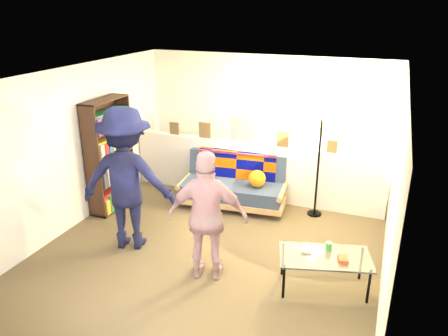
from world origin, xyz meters
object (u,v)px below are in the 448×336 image
futon_sofa (235,185)px  person_left (127,179)px  bookshelf (110,158)px  floor_lamp (321,145)px  person_right (208,217)px  coffee_table (326,258)px

futon_sofa → person_left: 2.10m
futon_sofa → bookshelf: bookshelf is taller
floor_lamp → person_right: (-0.95, -2.22, -0.35)m
coffee_table → futon_sofa: bearing=134.9°
coffee_table → person_left: 2.78m
floor_lamp → person_right: bearing=-113.2°
person_right → floor_lamp: bearing=-126.0°
floor_lamp → bookshelf: bearing=-163.6°
futon_sofa → bookshelf: 2.11m
bookshelf → person_right: (2.29, -1.26, -0.03)m
floor_lamp → person_left: person_left is taller
bookshelf → person_right: bearing=-28.9°
coffee_table → floor_lamp: (-0.44, 1.95, 0.77)m
futon_sofa → bookshelf: size_ratio=1.01×
coffee_table → floor_lamp: size_ratio=0.71×
futon_sofa → person_right: bearing=-78.7°
bookshelf → floor_lamp: 3.39m
person_right → person_left: bearing=-26.2°
bookshelf → futon_sofa: bearing=23.8°
bookshelf → person_left: bearing=-44.6°
coffee_table → person_left: person_left is taller
bookshelf → coffee_table: 3.84m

